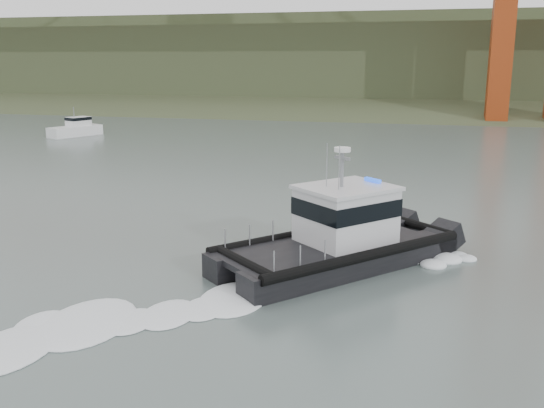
# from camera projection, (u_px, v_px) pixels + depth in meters

# --- Properties ---
(ground) EXTENTS (400.00, 400.00, 0.00)m
(ground) POSITION_uv_depth(u_px,v_px,m) (169.00, 324.00, 21.21)
(ground) COLOR #465350
(ground) RESTS_ON ground
(headlands) EXTENTS (500.00, 105.36, 27.12)m
(headlands) POSITION_uv_depth(u_px,v_px,m) (392.00, 68.00, 137.88)
(headlands) COLOR #303C22
(headlands) RESTS_ON ground
(patrol_boat) EXTENTS (10.63, 11.24, 5.52)m
(patrol_boat) POSITION_uv_depth(u_px,v_px,m) (339.00, 235.00, 27.05)
(patrol_boat) COLOR black
(patrol_boat) RESTS_ON ground
(motorboat) EXTENTS (4.58, 6.83, 3.58)m
(motorboat) POSITION_uv_depth(u_px,v_px,m) (76.00, 129.00, 73.29)
(motorboat) COLOR white
(motorboat) RESTS_ON ground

